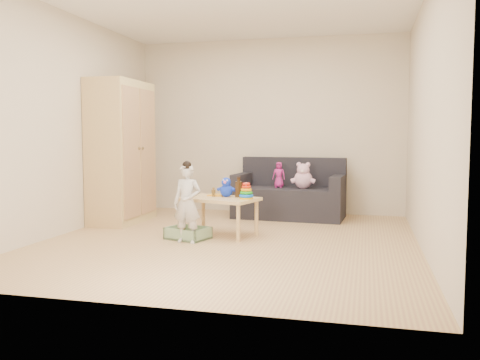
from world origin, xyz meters
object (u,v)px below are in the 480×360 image
(wardrobe, at_px, (122,152))
(toddler, at_px, (187,204))
(play_table, at_px, (220,217))
(sofa, at_px, (289,203))

(wardrobe, height_order, toddler, wardrobe)
(wardrobe, xyz_separation_m, play_table, (1.54, -0.61, -0.72))
(wardrobe, bearing_deg, sofa, 22.61)
(sofa, bearing_deg, play_table, -107.65)
(play_table, height_order, toddler, toddler)
(play_table, xyz_separation_m, toddler, (-0.23, -0.46, 0.20))
(sofa, bearing_deg, toddler, -108.86)
(wardrobe, height_order, play_table, wardrobe)
(wardrobe, distance_m, play_table, 1.80)
(wardrobe, xyz_separation_m, toddler, (1.31, -1.07, -0.52))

